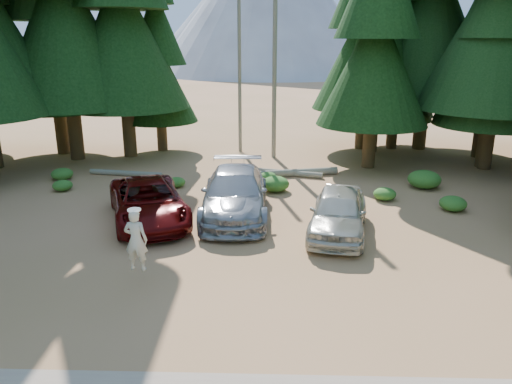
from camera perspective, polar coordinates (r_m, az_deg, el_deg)
ground at (r=14.89m, az=-0.97°, el=-8.91°), size 160.00×160.00×0.00m
forest_belt_north at (r=29.10m, az=0.44°, el=4.25°), size 36.00×7.00×22.00m
snag_front at (r=27.85m, az=2.16°, el=16.11°), size 0.24×0.24×12.00m
snag_back at (r=29.44m, az=-1.90°, el=14.23°), size 0.20×0.20×10.00m
mountain_peak at (r=101.81m, az=-0.04°, el=20.77°), size 48.00×50.00×28.00m
red_pickup at (r=18.83m, az=-12.21°, el=-1.08°), size 4.29×6.04×1.53m
silver_minivan_center at (r=19.03m, az=-2.42°, el=-0.16°), size 2.60×6.07×1.74m
silver_minivan_right at (r=17.48m, az=9.41°, el=-2.26°), size 2.73×4.93×1.59m
frisbee_player at (r=14.00m, az=-13.57°, el=-5.33°), size 0.67×0.47×1.76m
log_left at (r=25.46m, az=-14.65°, el=2.08°), size 3.76×0.92×0.27m
log_mid at (r=24.71m, az=3.65°, el=2.18°), size 3.44×1.22×0.29m
log_right at (r=24.47m, az=2.91°, el=2.14°), size 5.65×1.65×0.37m
shrub_far_left at (r=25.70m, az=-21.29°, el=1.93°), size 1.02×1.02×0.56m
shrub_left at (r=23.08m, az=-9.11°, el=1.11°), size 0.82×0.82×0.45m
shrub_center_left at (r=22.16m, az=2.25°, el=0.93°), size 1.22×1.22×0.67m
shrub_center_right at (r=23.69m, az=1.37°, el=1.75°), size 0.82×0.82×0.45m
shrub_right at (r=21.66m, az=14.51°, el=-0.22°), size 0.94×0.94×0.52m
shrub_far_right at (r=23.87m, az=18.68°, el=1.39°), size 1.47×1.47×0.81m
shrub_edge_west at (r=23.87m, az=-21.24°, el=0.71°), size 0.87×0.87×0.48m
shrub_edge_east at (r=21.17m, az=21.59°, el=-1.23°), size 1.06×1.06×0.58m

